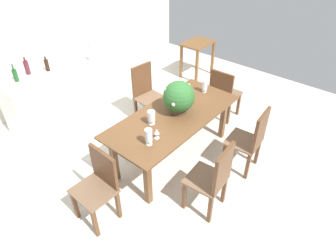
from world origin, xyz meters
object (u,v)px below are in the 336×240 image
object	(u,v)px
chair_near_right	(251,139)
chair_head_end	(99,182)
wine_bottle_clear	(90,54)
wine_bottle_dark	(27,67)
crystal_vase_right	(149,136)
crystal_vase_center_near	(205,85)
dining_table	(174,121)
chair_far_right	(147,92)
wine_bottle_amber	(15,75)
side_table	(198,51)
chair_foot_end	(223,92)
wine_bottle_tall	(47,65)
wine_glass	(157,132)
kitchen_counter	(58,97)
chair_near_left	(214,177)
crystal_vase_left	(151,116)
flower_centerpiece	(179,97)

from	to	relation	value
chair_near_right	chair_head_end	bearing A→B (deg)	-33.03
wine_bottle_clear	wine_bottle_dark	size ratio (longest dim) A/B	1.00
chair_near_right	crystal_vase_right	xyz separation A→B (m)	(-1.13, 0.79, 0.33)
crystal_vase_center_near	dining_table	bearing A→B (deg)	-177.26
chair_far_right	wine_bottle_amber	bearing A→B (deg)	146.55
crystal_vase_center_near	side_table	xyz separation A→B (m)	(1.60, 1.25, -0.28)
crystal_vase_center_near	chair_foot_end	bearing A→B (deg)	-4.24
chair_near_right	wine_bottle_tall	world-z (taller)	wine_bottle_tall
dining_table	wine_glass	size ratio (longest dim) A/B	14.64
wine_glass	kitchen_counter	bearing A→B (deg)	90.27
dining_table	chair_near_left	bearing A→B (deg)	-114.99
chair_near_right	wine_bottle_dark	bearing A→B (deg)	-73.28
wine_bottle_dark	crystal_vase_right	bearing A→B (deg)	-86.60
wine_bottle_clear	side_table	size ratio (longest dim) A/B	0.37
chair_head_end	crystal_vase_left	distance (m)	1.04
flower_centerpiece	dining_table	bearing A→B (deg)	174.47
chair_near_right	chair_foot_end	xyz separation A→B (m)	(0.86, 0.95, -0.02)
chair_near_left	crystal_vase_right	distance (m)	0.89
crystal_vase_center_near	wine_bottle_clear	world-z (taller)	wine_bottle_clear
chair_head_end	crystal_vase_right	xyz separation A→B (m)	(0.66, -0.16, 0.35)
chair_far_right	crystal_vase_center_near	bearing A→B (deg)	-65.94
dining_table	chair_head_end	distance (m)	1.33
crystal_vase_left	wine_glass	distance (m)	0.31
wine_bottle_amber	chair_far_right	bearing A→B (deg)	-38.39
dining_table	side_table	xyz separation A→B (m)	(2.39, 1.29, -0.06)
flower_centerpiece	crystal_vase_center_near	world-z (taller)	flower_centerpiece
dining_table	crystal_vase_center_near	world-z (taller)	crystal_vase_center_near
crystal_vase_right	wine_bottle_dark	distance (m)	2.42
crystal_vase_right	side_table	world-z (taller)	crystal_vase_right
chair_near_right	side_table	world-z (taller)	chair_near_right
wine_glass	wine_bottle_tall	distance (m)	2.29
crystal_vase_center_near	side_table	bearing A→B (deg)	37.94
crystal_vase_right	wine_bottle_amber	size ratio (longest dim) A/B	0.82
kitchen_counter	crystal_vase_right	bearing A→B (deg)	-93.51
chair_far_right	chair_head_end	bearing A→B (deg)	-146.68
chair_foot_end	kitchen_counter	size ratio (longest dim) A/B	0.58
crystal_vase_left	wine_glass	size ratio (longest dim) A/B	1.40
kitchen_counter	wine_bottle_tall	bearing A→B (deg)	117.98
chair_foot_end	crystal_vase_right	world-z (taller)	crystal_vase_right
chair_near_left	wine_bottle_amber	size ratio (longest dim) A/B	3.68
wine_glass	wine_bottle_tall	world-z (taller)	wine_bottle_tall
wine_bottle_tall	dining_table	bearing A→B (deg)	-75.36
chair_near_right	wine_glass	world-z (taller)	chair_near_right
crystal_vase_right	wine_bottle_amber	world-z (taller)	wine_bottle_amber
kitchen_counter	wine_bottle_clear	size ratio (longest dim) A/B	5.72
wine_glass	wine_bottle_amber	bearing A→B (deg)	102.72
crystal_vase_left	side_table	distance (m)	3.00
chair_foot_end	crystal_vase_center_near	size ratio (longest dim) A/B	4.69
chair_near_left	chair_far_right	bearing A→B (deg)	-120.47
chair_head_end	crystal_vase_right	distance (m)	0.76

